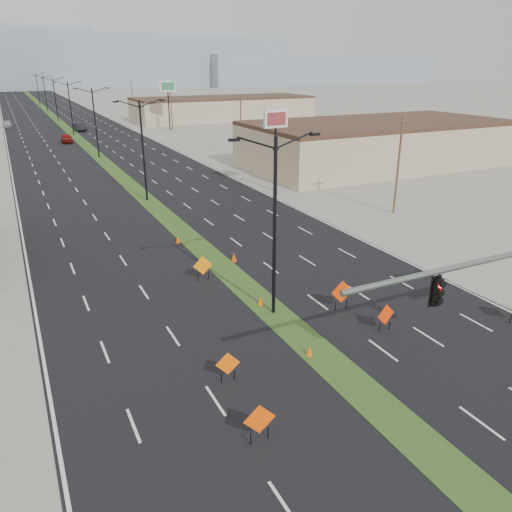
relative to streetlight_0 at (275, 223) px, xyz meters
name	(u,v)px	position (x,y,z in m)	size (l,w,h in m)	color
ground	(424,447)	(0.00, -12.00, -5.42)	(600.00, 600.00, 0.00)	gray
road_surface	(71,133)	(0.00, 88.00, -5.42)	(25.00, 400.00, 0.02)	black
median_strip	(71,133)	(0.00, 88.00, -5.42)	(2.00, 400.00, 0.04)	#2F4E1B
building_se_near	(377,145)	(34.00, 33.00, -2.67)	(36.00, 18.00, 5.50)	tan
building_se_far	(223,109)	(38.00, 98.00, -2.92)	(44.00, 16.00, 5.00)	tan
mesa_center	(96,61)	(40.00, 288.00, 8.58)	(220.00, 50.00, 28.00)	gray
mesa_east	(315,70)	(180.00, 278.00, 3.58)	(160.00, 50.00, 18.00)	gray
streetlight_0	(275,223)	(0.00, 0.00, 0.00)	(5.15, 0.24, 10.02)	black
streetlight_1	(143,148)	(0.00, 28.00, 0.00)	(5.15, 0.24, 10.02)	black
streetlight_2	(95,121)	(0.00, 56.00, 0.00)	(5.15, 0.24, 10.02)	black
streetlight_3	(70,107)	(0.00, 84.00, 0.00)	(5.15, 0.24, 10.02)	black
streetlight_4	(55,98)	(0.00, 112.00, 0.00)	(5.15, 0.24, 10.02)	black
streetlight_5	(45,92)	(0.00, 140.00, 0.00)	(5.15, 0.24, 10.02)	black
streetlight_6	(38,88)	(0.00, 168.00, 0.00)	(5.15, 0.24, 10.02)	black
utility_pole_0	(398,164)	(20.00, 13.00, -0.74)	(1.60, 0.20, 9.00)	#4C3823
utility_pole_1	(241,125)	(20.00, 48.00, -0.74)	(1.60, 0.20, 9.00)	#4C3823
utility_pole_2	(171,107)	(20.00, 83.00, -0.74)	(1.60, 0.20, 9.00)	#4C3823
utility_pole_3	(132,97)	(20.00, 118.00, -0.74)	(1.60, 0.20, 9.00)	#4C3823
car_left	(67,138)	(-2.43, 74.15, -4.64)	(1.84, 4.58, 1.56)	maroon
car_mid	(80,127)	(2.00, 89.94, -4.64)	(1.65, 4.72, 1.56)	black
car_far	(7,124)	(-11.50, 103.82, -4.78)	(1.78, 4.37, 1.27)	#A0A3A9
construction_sign_0	(260,421)	(-5.41, -9.00, -4.43)	(1.25, 0.21, 1.68)	#FF4B05
construction_sign_1	(228,365)	(-4.95, -4.92, -4.56)	(1.09, 0.27, 1.48)	#F85C05
construction_sign_2	(203,266)	(-2.00, 6.08, -4.41)	(1.28, 0.23, 1.71)	orange
construction_sign_3	(386,316)	(4.37, -4.46, -4.50)	(1.17, 0.18, 1.57)	#FF3405
construction_sign_4	(342,293)	(3.73, -1.38, -4.34)	(1.37, 0.18, 1.83)	#E63A04
cone_0	(261,301)	(-0.24, 1.15, -5.13)	(0.35, 0.35, 0.59)	#EE5605
cone_1	(309,351)	(-0.54, -4.76, -5.13)	(0.35, 0.35, 0.58)	#EF6005
cone_2	(234,257)	(1.17, 8.25, -5.07)	(0.41, 0.41, 0.69)	#D74304
cone_3	(178,239)	(-1.21, 13.89, -5.13)	(0.34, 0.34, 0.57)	#DA4C04
pole_sign_east_near	(276,125)	(14.00, 25.87, 1.72)	(2.89, 0.55, 8.80)	black
pole_sign_east_far	(168,90)	(19.47, 83.12, 2.73)	(3.15, 1.52, 9.95)	black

